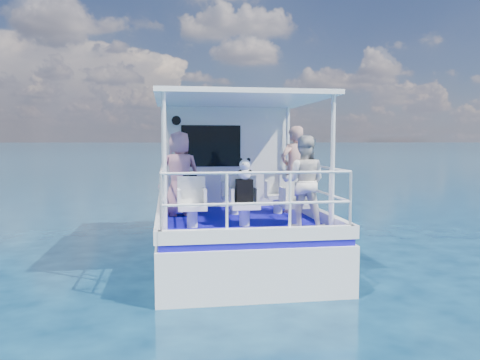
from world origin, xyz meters
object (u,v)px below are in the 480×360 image
backpack_center (244,192)px  panda (245,169)px  passenger_stbd_aft (304,182)px  passenger_port_fwd (180,174)px

backpack_center → panda: (0.00, -0.02, 0.39)m
panda → passenger_stbd_aft: bearing=-17.4°
passenger_port_fwd → panda: bearing=118.7°
passenger_port_fwd → backpack_center: passenger_port_fwd is taller
passenger_port_fwd → panda: passenger_port_fwd is taller
backpack_center → passenger_port_fwd: bearing=128.5°
passenger_stbd_aft → backpack_center: bearing=2.1°
passenger_port_fwd → panda: (1.06, -1.35, 0.16)m
passenger_stbd_aft → backpack_center: passenger_stbd_aft is taller
backpack_center → panda: panda is taller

